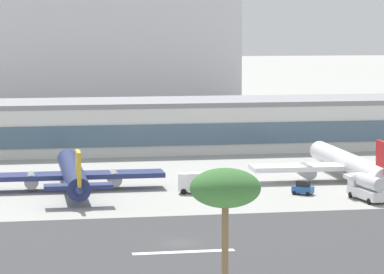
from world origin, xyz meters
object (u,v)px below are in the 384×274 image
(distant_hotel_block, at_px, (86,33))
(palm_tree_0, at_px, (225,190))
(terminal_building, at_px, (174,125))
(service_baggage_tug_2, at_px, (303,188))
(airliner_red_tail_gate_1, at_px, (352,165))
(airliner_gold_tail_gate_0, at_px, (73,174))
(service_fuel_truck_0, at_px, (367,187))
(service_box_truck_1, at_px, (198,182))

(distant_hotel_block, bearing_deg, palm_tree_0, -91.36)
(terminal_building, xyz_separation_m, service_baggage_tug_2, (10.93, -58.24, -4.26))
(airliner_red_tail_gate_1, height_order, palm_tree_0, palm_tree_0)
(terminal_building, relative_size, palm_tree_0, 14.97)
(airliner_gold_tail_gate_0, height_order, service_fuel_truck_0, airliner_gold_tail_gate_0)
(terminal_building, xyz_separation_m, service_box_truck_1, (-4.98, -54.40, -3.52))
(service_fuel_truck_0, height_order, service_box_truck_1, service_fuel_truck_0)
(terminal_building, bearing_deg, palm_tree_0, -97.06)
(airliner_red_tail_gate_1, bearing_deg, airliner_gold_tail_gate_0, 92.67)
(service_baggage_tug_2, bearing_deg, palm_tree_0, -74.53)
(terminal_building, relative_size, service_fuel_truck_0, 23.62)
(terminal_building, height_order, airliner_red_tail_gate_1, terminal_building)
(service_baggage_tug_2, distance_m, palm_tree_0, 68.85)
(airliner_gold_tail_gate_0, distance_m, service_box_truck_1, 20.06)
(airliner_red_tail_gate_1, bearing_deg, service_fuel_truck_0, 169.20)
(service_baggage_tug_2, relative_size, palm_tree_0, 0.25)
(service_box_truck_1, bearing_deg, service_baggage_tug_2, -176.98)
(airliner_red_tail_gate_1, height_order, service_box_truck_1, airliner_red_tail_gate_1)
(airliner_red_tail_gate_1, bearing_deg, palm_tree_0, 154.34)
(airliner_gold_tail_gate_0, bearing_deg, palm_tree_0, -172.77)
(terminal_building, xyz_separation_m, airliner_red_tail_gate_1, (22.78, -47.12, -2.58))
(distant_hotel_block, bearing_deg, service_baggage_tug_2, -83.76)
(distant_hotel_block, relative_size, service_box_truck_1, 15.04)
(distant_hotel_block, height_order, airliner_red_tail_gate_1, distant_hotel_block)
(airliner_gold_tail_gate_0, height_order, airliner_red_tail_gate_1, airliner_red_tail_gate_1)
(distant_hotel_block, distance_m, airliner_gold_tail_gate_0, 175.51)
(service_baggage_tug_2, bearing_deg, service_box_truck_1, -155.70)
(distant_hotel_block, xyz_separation_m, palm_tree_0, (-5.83, -246.53, -11.69))
(airliner_gold_tail_gate_0, relative_size, airliner_red_tail_gate_1, 0.96)
(service_box_truck_1, bearing_deg, service_fuel_truck_0, 172.41)
(service_box_truck_1, relative_size, palm_tree_0, 0.47)
(service_fuel_truck_0, relative_size, service_baggage_tug_2, 2.50)
(service_baggage_tug_2, bearing_deg, service_fuel_truck_0, -2.95)
(airliner_red_tail_gate_1, bearing_deg, distant_hotel_block, 11.88)
(airliner_red_tail_gate_1, xyz_separation_m, service_box_truck_1, (-27.75, -7.28, -0.94))
(distant_hotel_block, bearing_deg, service_fuel_truck_0, -81.63)
(airliner_gold_tail_gate_0, relative_size, palm_tree_0, 2.83)
(terminal_building, distance_m, service_box_truck_1, 54.74)
(airliner_red_tail_gate_1, distance_m, palm_tree_0, 83.56)
(airliner_gold_tail_gate_0, relative_size, service_fuel_truck_0, 4.47)
(airliner_gold_tail_gate_0, relative_size, service_baggage_tug_2, 11.16)
(service_box_truck_1, xyz_separation_m, palm_tree_0, (-10.01, -66.69, 10.14))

